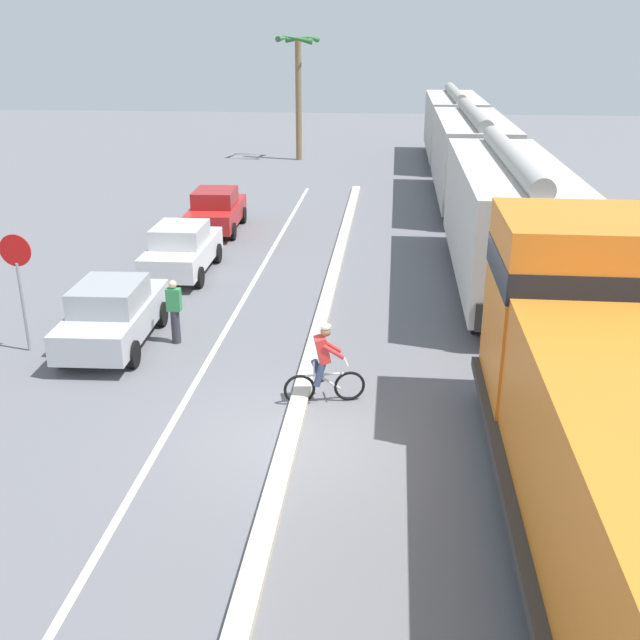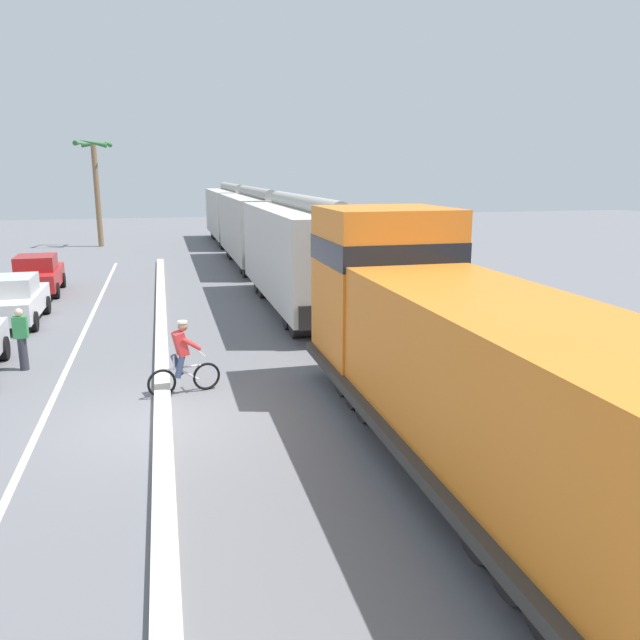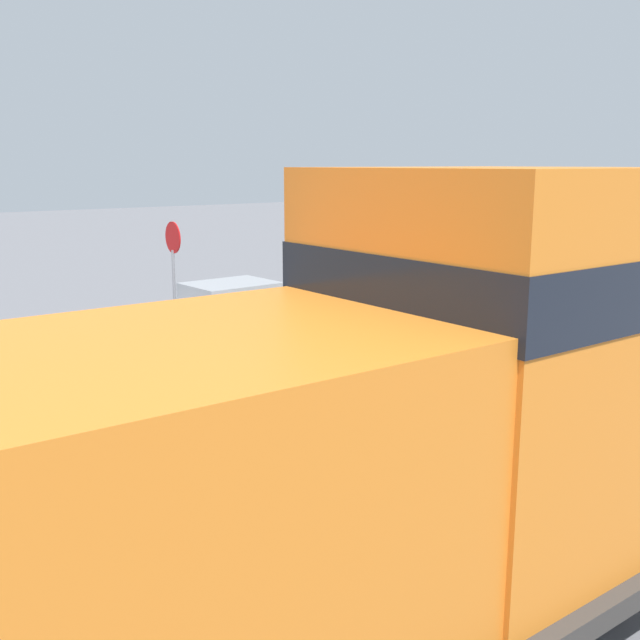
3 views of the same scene
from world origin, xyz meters
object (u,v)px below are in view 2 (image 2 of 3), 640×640
Objects in this scene: locomotive at (451,354)px; parked_car_white at (13,300)px; palm_tree_near at (96,172)px; parked_car_red at (37,274)px; pedestrian_by_cars at (21,338)px; cyclist at (183,360)px; hopper_car_lead at (303,254)px; hopper_car_trailing at (232,213)px; hopper_car_middle at (256,227)px.

locomotive is 2.75× the size of parked_car_white.
locomotive is 36.49m from palm_tree_near.
parked_car_red is 11.10m from pedestrian_by_cars.
parked_car_red is 14.84m from cyclist.
hopper_car_lead is 9.96m from parked_car_white.
hopper_car_trailing is 20.15m from parked_car_red.
locomotive is 6.77× the size of cyclist.
hopper_car_lead is at bearing -90.00° from hopper_car_trailing.
hopper_car_lead is 6.54× the size of pedestrian_by_cars.
locomotive is at bearing -60.76° from parked_car_red.
palm_tree_near reaches higher than hopper_car_trailing.
hopper_car_lead is 1.00× the size of hopper_car_trailing.
locomotive reaches higher than hopper_car_middle.
locomotive is at bearing -90.00° from hopper_car_lead.
cyclist is 4.83m from pedestrian_by_cars.
parked_car_red is (-10.04, -17.42, -1.26)m from hopper_car_trailing.
cyclist is at bearing -35.68° from pedestrian_by_cars.
pedestrian_by_cars is at bearing 140.91° from locomotive.
locomotive is 1.10× the size of hopper_car_lead.
parked_car_white is at bearing 178.29° from hopper_car_lead.
palm_tree_near is 28.59m from pedestrian_by_cars.
parked_car_white is 2.61× the size of pedestrian_by_cars.
hopper_car_lead is at bearing -1.71° from parked_car_white.
cyclist is (5.43, -13.81, 0.00)m from parked_car_red.
hopper_car_trailing is 1.49× the size of palm_tree_near.
hopper_car_lead is at bearing 60.13° from cyclist.
pedestrian_by_cars is (-8.54, 6.94, -0.95)m from locomotive.
hopper_car_lead reaches higher than parked_car_red.
hopper_car_lead is 10.08m from pedestrian_by_cars.
hopper_car_trailing is at bearing 90.00° from hopper_car_lead.
parked_car_red is at bearing -93.48° from palm_tree_near.
cyclist is at bearing -103.23° from hopper_car_middle.
locomotive is 1.10× the size of hopper_car_middle.
palm_tree_near is at bearing 87.78° from parked_car_white.
parked_car_red and pedestrian_by_cars have the same top height.
hopper_car_trailing reaches higher than parked_car_red.
cyclist reaches higher than pedestrian_by_cars.
palm_tree_near reaches higher than parked_car_white.
palm_tree_near reaches higher than parked_car_red.
parked_car_white is (-9.87, -11.30, -1.26)m from hopper_car_middle.
parked_car_white and pedestrian_by_cars have the same top height.
hopper_car_lead is at bearing 31.41° from pedestrian_by_cars.
hopper_car_middle is 15.06m from parked_car_white.
palm_tree_near is (0.88, 22.78, 4.13)m from parked_car_white.
hopper_car_middle is 2.48× the size of parked_car_red.
palm_tree_near reaches higher than cyclist.
parked_car_white is 5.67m from pedestrian_by_cars.
hopper_car_lead is 11.65m from parked_car_red.
locomotive is 15.92m from parked_car_white.
locomotive is 11.05m from pedestrian_by_cars.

